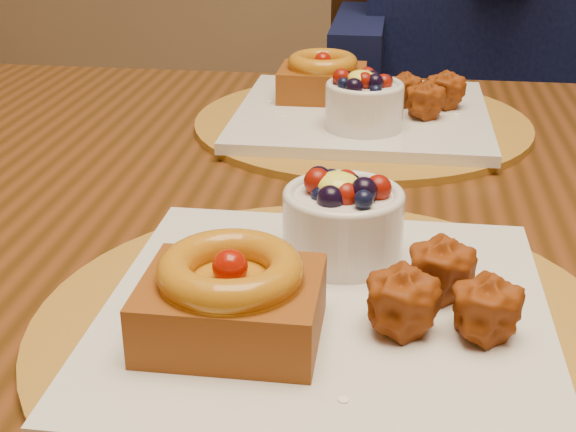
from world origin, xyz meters
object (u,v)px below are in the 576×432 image
object	(u,v)px
dining_table	(346,277)
place_setting_near	(323,298)
place_setting_far	(360,109)
chair_far	(431,179)

from	to	relation	value
dining_table	place_setting_near	size ratio (longest dim) A/B	4.21
place_setting_near	place_setting_far	distance (m)	0.43
dining_table	place_setting_near	bearing A→B (deg)	-90.63
place_setting_near	place_setting_far	xyz separation A→B (m)	(0.00, 0.43, -0.00)
dining_table	chair_far	size ratio (longest dim) A/B	1.84
dining_table	place_setting_near	xyz separation A→B (m)	(-0.00, -0.22, 0.10)
place_setting_far	place_setting_near	bearing A→B (deg)	-90.04
place_setting_far	chair_far	bearing A→B (deg)	78.34
dining_table	place_setting_far	size ratio (longest dim) A/B	4.21
dining_table	place_setting_far	xyz separation A→B (m)	(-0.00, 0.22, 0.10)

